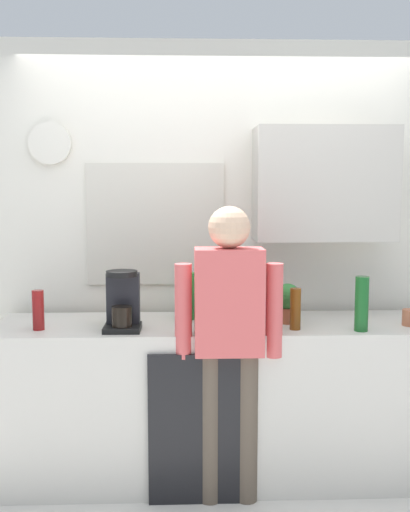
{
  "coord_description": "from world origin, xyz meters",
  "views": [
    {
      "loc": [
        -0.24,
        -3.06,
        1.69
      ],
      "look_at": [
        -0.12,
        0.25,
        1.31
      ],
      "focal_mm": 41.64,
      "sensor_mm": 36.0,
      "label": 1
    }
  ],
  "objects_px": {
    "bottle_olive_oil": "(112,302)",
    "mixing_bowl": "(233,316)",
    "coffee_maker": "(123,303)",
    "bottle_clear_soda": "(187,296)",
    "bottle_red_vinegar": "(38,310)",
    "potted_plant": "(288,301)",
    "cup_terracotta_mug": "(409,318)",
    "bottle_amber_beer": "(295,309)",
    "person_at_sink": "(229,330)",
    "bottle_dark_sauce": "(199,307)",
    "cup_blue_mug": "(263,309)",
    "cup_white_mug": "(212,309)",
    "bottle_green_wine": "(362,304)"
  },
  "relations": [
    {
      "from": "bottle_olive_oil",
      "to": "mixing_bowl",
      "type": "relative_size",
      "value": 1.14
    },
    {
      "from": "coffee_maker",
      "to": "bottle_clear_soda",
      "type": "height_order",
      "value": "coffee_maker"
    },
    {
      "from": "bottle_clear_soda",
      "to": "bottle_red_vinegar",
      "type": "xyz_separation_m",
      "value": [
        -0.82,
        -0.24,
        -0.03
      ]
    },
    {
      "from": "potted_plant",
      "to": "cup_terracotta_mug",
      "type": "bearing_deg",
      "value": -7.36
    },
    {
      "from": "bottle_olive_oil",
      "to": "cup_terracotta_mug",
      "type": "bearing_deg",
      "value": -4.2
    },
    {
      "from": "coffee_maker",
      "to": "potted_plant",
      "type": "height_order",
      "value": "coffee_maker"
    },
    {
      "from": "bottle_amber_beer",
      "to": "bottle_olive_oil",
      "type": "bearing_deg",
      "value": 169.23
    },
    {
      "from": "bottle_red_vinegar",
      "to": "person_at_sink",
      "type": "relative_size",
      "value": 0.14
    },
    {
      "from": "bottle_olive_oil",
      "to": "cup_terracotta_mug",
      "type": "xyz_separation_m",
      "value": [
        1.69,
        -0.12,
        -0.08
      ]
    },
    {
      "from": "bottle_amber_beer",
      "to": "bottle_olive_oil",
      "type": "height_order",
      "value": "bottle_olive_oil"
    },
    {
      "from": "bottle_dark_sauce",
      "to": "cup_blue_mug",
      "type": "distance_m",
      "value": 0.41
    },
    {
      "from": "bottle_olive_oil",
      "to": "bottle_red_vinegar",
      "type": "height_order",
      "value": "bottle_olive_oil"
    },
    {
      "from": "coffee_maker",
      "to": "bottle_olive_oil",
      "type": "bearing_deg",
      "value": 115.7
    },
    {
      "from": "bottle_dark_sauce",
      "to": "cup_terracotta_mug",
      "type": "bearing_deg",
      "value": -5.74
    },
    {
      "from": "bottle_olive_oil",
      "to": "potted_plant",
      "type": "height_order",
      "value": "bottle_olive_oil"
    },
    {
      "from": "cup_white_mug",
      "to": "mixing_bowl",
      "type": "height_order",
      "value": "cup_white_mug"
    },
    {
      "from": "bottle_red_vinegar",
      "to": "cup_white_mug",
      "type": "xyz_separation_m",
      "value": [
        0.97,
        0.3,
        -0.06
      ]
    },
    {
      "from": "bottle_green_wine",
      "to": "mixing_bowl",
      "type": "xyz_separation_m",
      "value": [
        -0.68,
        0.23,
        -0.11
      ]
    },
    {
      "from": "bottle_clear_soda",
      "to": "bottle_red_vinegar",
      "type": "bearing_deg",
      "value": -163.73
    },
    {
      "from": "mixing_bowl",
      "to": "coffee_maker",
      "type": "bearing_deg",
      "value": -166.96
    },
    {
      "from": "bottle_green_wine",
      "to": "person_at_sink",
      "type": "height_order",
      "value": "person_at_sink"
    },
    {
      "from": "coffee_maker",
      "to": "bottle_dark_sauce",
      "type": "relative_size",
      "value": 1.83
    },
    {
      "from": "bottle_red_vinegar",
      "to": "cup_white_mug",
      "type": "distance_m",
      "value": 1.02
    },
    {
      "from": "bottle_clear_soda",
      "to": "cup_blue_mug",
      "type": "distance_m",
      "value": 0.47
    },
    {
      "from": "bottle_clear_soda",
      "to": "bottle_olive_oil",
      "type": "height_order",
      "value": "bottle_clear_soda"
    },
    {
      "from": "bottle_dark_sauce",
      "to": "person_at_sink",
      "type": "bearing_deg",
      "value": -64.83
    },
    {
      "from": "coffee_maker",
      "to": "bottle_red_vinegar",
      "type": "distance_m",
      "value": 0.46
    },
    {
      "from": "cup_blue_mug",
      "to": "potted_plant",
      "type": "xyz_separation_m",
      "value": [
        0.12,
        -0.16,
        0.08
      ]
    },
    {
      "from": "bottle_clear_soda",
      "to": "bottle_green_wine",
      "type": "distance_m",
      "value": 1.0
    },
    {
      "from": "cup_white_mug",
      "to": "bottle_dark_sauce",
      "type": "bearing_deg",
      "value": -117.99
    },
    {
      "from": "potted_plant",
      "to": "bottle_amber_beer",
      "type": "bearing_deg",
      "value": -84.76
    },
    {
      "from": "cup_blue_mug",
      "to": "bottle_clear_soda",
      "type": "bearing_deg",
      "value": -175.13
    },
    {
      "from": "bottle_olive_oil",
      "to": "cup_white_mug",
      "type": "bearing_deg",
      "value": 14.27
    },
    {
      "from": "cup_white_mug",
      "to": "person_at_sink",
      "type": "bearing_deg",
      "value": -81.86
    },
    {
      "from": "coffee_maker",
      "to": "cup_blue_mug",
      "type": "xyz_separation_m",
      "value": [
        0.81,
        0.28,
        -0.1
      ]
    },
    {
      "from": "bottle_olive_oil",
      "to": "bottle_green_wine",
      "type": "xyz_separation_m",
      "value": [
        1.38,
        -0.24,
        0.02
      ]
    },
    {
      "from": "bottle_amber_beer",
      "to": "bottle_olive_oil",
      "type": "relative_size",
      "value": 0.92
    },
    {
      "from": "cup_white_mug",
      "to": "potted_plant",
      "type": "bearing_deg",
      "value": -23.29
    },
    {
      "from": "bottle_clear_soda",
      "to": "bottle_green_wine",
      "type": "bearing_deg",
      "value": -19.17
    },
    {
      "from": "coffee_maker",
      "to": "cup_blue_mug",
      "type": "relative_size",
      "value": 3.3
    },
    {
      "from": "cup_terracotta_mug",
      "to": "bottle_red_vinegar",
      "type": "bearing_deg",
      "value": -179.27
    },
    {
      "from": "bottle_olive_oil",
      "to": "person_at_sink",
      "type": "relative_size",
      "value": 0.16
    },
    {
      "from": "bottle_olive_oil",
      "to": "cup_blue_mug",
      "type": "xyz_separation_m",
      "value": [
        0.89,
        0.13,
        -0.08
      ]
    },
    {
      "from": "bottle_red_vinegar",
      "to": "cup_terracotta_mug",
      "type": "bearing_deg",
      "value": 0.73
    },
    {
      "from": "bottle_clear_soda",
      "to": "bottle_green_wine",
      "type": "relative_size",
      "value": 0.93
    },
    {
      "from": "cup_terracotta_mug",
      "to": "bottle_olive_oil",
      "type": "bearing_deg",
      "value": 175.8
    },
    {
      "from": "bottle_clear_soda",
      "to": "potted_plant",
      "type": "distance_m",
      "value": 0.59
    },
    {
      "from": "coffee_maker",
      "to": "bottle_clear_soda",
      "type": "distance_m",
      "value": 0.43
    },
    {
      "from": "bottle_olive_oil",
      "to": "mixing_bowl",
      "type": "height_order",
      "value": "bottle_olive_oil"
    },
    {
      "from": "bottle_clear_soda",
      "to": "bottle_red_vinegar",
      "type": "height_order",
      "value": "bottle_clear_soda"
    }
  ]
}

